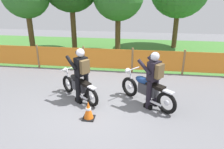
# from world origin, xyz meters

# --- Properties ---
(ground) EXTENTS (24.00, 24.00, 0.02)m
(ground) POSITION_xyz_m (0.00, 0.00, -0.01)
(ground) COLOR slate
(grass_verge) EXTENTS (24.00, 6.36, 0.01)m
(grass_verge) POSITION_xyz_m (0.00, 6.21, 0.01)
(grass_verge) COLOR #427A33
(grass_verge) RESTS_ON ground
(barrier_fence) EXTENTS (10.41, 0.08, 1.05)m
(barrier_fence) POSITION_xyz_m (-0.00, 3.03, 0.54)
(barrier_fence) COLOR olive
(barrier_fence) RESTS_ON ground
(motorcycle_lead) EXTENTS (1.52, 1.27, 0.89)m
(motorcycle_lead) POSITION_xyz_m (-0.53, 0.43, 0.43)
(motorcycle_lead) COLOR black
(motorcycle_lead) RESTS_ON ground
(motorcycle_trailing) EXTENTS (1.66, 1.43, 0.98)m
(motorcycle_trailing) POSITION_xyz_m (1.59, 0.37, 0.48)
(motorcycle_trailing) COLOR black
(motorcycle_trailing) RESTS_ON ground
(rider_lead) EXTENTS (0.78, 0.74, 1.69)m
(rider_lead) POSITION_xyz_m (-0.37, 0.30, 0.95)
(rider_lead) COLOR black
(rider_lead) RESTS_ON ground
(rider_trailing) EXTENTS (0.78, 0.75, 1.69)m
(rider_trailing) POSITION_xyz_m (1.76, 0.23, 0.95)
(rider_trailing) COLOR black
(rider_trailing) RESTS_ON ground
(traffic_cone) EXTENTS (0.32, 0.32, 0.53)m
(traffic_cone) POSITION_xyz_m (0.04, -0.67, 0.26)
(traffic_cone) COLOR black
(traffic_cone) RESTS_ON ground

